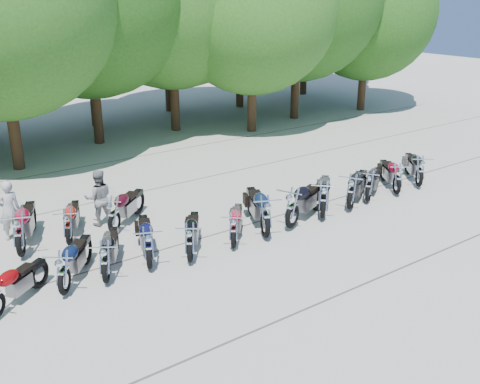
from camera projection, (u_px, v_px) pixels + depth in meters
ground at (272, 245)px, 15.41m from camera, size 90.00×90.00×0.00m
tree_6 at (253, 8)px, 25.84m from camera, size 8.00×8.00×9.82m
tree_8 at (368, 11)px, 30.85m from camera, size 7.53×7.53×9.25m
tree_12 at (86, 9)px, 26.96m from camera, size 7.88×7.88×9.67m
tree_13 at (165, 1)px, 30.33m from camera, size 8.31×8.31×10.20m
tree_14 at (240, 4)px, 31.57m from camera, size 8.02×8.02×9.84m
motorcycle_1 at (63, 271)px, 12.62m from camera, size 1.92×2.17×1.26m
motorcycle_2 at (105, 261)px, 13.13m from camera, size 1.72×2.24×1.25m
motorcycle_3 at (148, 246)px, 13.79m from camera, size 1.55×2.40×1.31m
motorcycle_4 at (190, 241)px, 14.13m from camera, size 1.84×2.18×1.25m
motorcycle_5 at (234, 229)px, 14.92m from camera, size 1.83×2.00×1.18m
motorcycle_6 at (265, 215)px, 15.50m from camera, size 1.82×2.66×1.45m
motorcycle_7 at (292, 207)px, 16.11m from camera, size 2.66×1.71×1.45m
motorcycle_8 at (323, 199)px, 16.80m from camera, size 2.28×2.24×1.39m
motorcycle_9 at (352, 191)px, 17.50m from camera, size 2.47×1.91×1.38m
motorcycle_10 at (369, 185)px, 18.18m from camera, size 2.23×1.74×1.25m
motorcycle_11 at (398, 178)px, 18.84m from camera, size 1.85×2.26×1.28m
motorcycle_12 at (420, 170)px, 19.56m from camera, size 2.04×2.25×1.32m
motorcycle_13 at (19, 233)px, 14.38m from camera, size 1.77×2.64×1.44m
motorcycle_14 at (68, 226)px, 15.10m from camera, size 1.56×2.21×1.21m
motorcycle_15 at (114, 214)px, 15.79m from camera, size 2.22×2.04×1.31m
rider_0 at (9, 210)px, 15.49m from camera, size 0.65×0.45×1.72m
rider_1 at (99, 198)px, 16.44m from camera, size 0.97×0.85×1.70m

